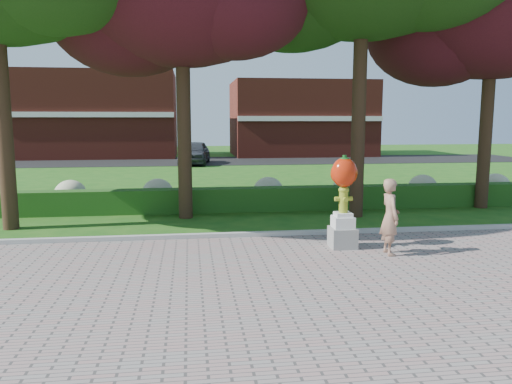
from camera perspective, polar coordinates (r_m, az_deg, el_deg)
The scene contains 12 objects.
ground at distance 10.57m, azimuth 2.83°, elevation -8.96°, with size 100.00×100.00×0.00m, color #1B5515.
walkway at distance 6.94m, azimuth 9.12°, elevation -18.47°, with size 40.00×14.00×0.04m, color gray.
curb at distance 13.41m, azimuth 0.51°, elevation -4.89°, with size 40.00×0.18×0.15m, color #ADADA5.
lawn_hedge at distance 17.24m, azimuth -1.36°, elevation -0.83°, with size 24.00×0.70×0.80m, color #1F4C15.
hydrangea_row at distance 18.27m, azimuth 0.08°, elevation 0.17°, with size 20.10×1.10×0.99m.
street at distance 38.10m, azimuth -4.80°, elevation 3.57°, with size 50.00×8.00×0.02m, color black.
building_left at distance 44.68m, azimuth -18.31°, elevation 8.35°, with size 14.00×8.00×7.00m, color maroon.
building_right at distance 45.01m, azimuth 5.10°, elevation 8.35°, with size 12.00×8.00×6.40m, color maroon.
tree_far_right at distance 19.80m, azimuth 25.17°, elevation 18.70°, with size 7.88×6.72×10.21m.
hydrant_sculpture at distance 12.19m, azimuth 9.97°, elevation -0.81°, with size 0.66×0.62×2.25m.
woman at distance 11.85m, azimuth 15.07°, elevation -2.74°, with size 0.64×0.42×1.77m, color #A2755C.
parked_car at distance 35.39m, azimuth -7.07°, elevation 4.52°, with size 1.93×4.80×1.64m, color #3A3C41.
Camera 1 is at (-1.84, -9.92, 3.14)m, focal length 35.00 mm.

